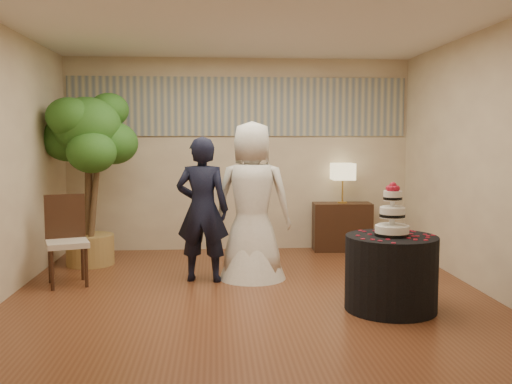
{
  "coord_description": "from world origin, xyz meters",
  "views": [
    {
      "loc": [
        -0.35,
        -5.87,
        1.65
      ],
      "look_at": [
        0.1,
        0.4,
        1.05
      ],
      "focal_mm": 40.0,
      "sensor_mm": 36.0,
      "label": 1
    }
  ],
  "objects": [
    {
      "name": "wall_front",
      "position": [
        0.0,
        -2.5,
        1.4
      ],
      "size": [
        5.0,
        0.06,
        2.8
      ],
      "primitive_type": "cube",
      "color": "beige",
      "rests_on": "ground"
    },
    {
      "name": "console",
      "position": [
        1.5,
        2.27,
        0.35
      ],
      "size": [
        0.86,
        0.42,
        0.7
      ],
      "primitive_type": "cube",
      "rotation": [
        0.0,
        0.0,
        -0.05
      ],
      "color": "#321D12",
      "rests_on": "floor"
    },
    {
      "name": "table_lamp",
      "position": [
        1.5,
        2.27,
        0.99
      ],
      "size": [
        0.32,
        0.32,
        0.58
      ],
      "primitive_type": null,
      "color": "#CAB985",
      "rests_on": "console"
    },
    {
      "name": "wall_right",
      "position": [
        2.5,
        0.0,
        1.4
      ],
      "size": [
        0.06,
        5.0,
        2.8
      ],
      "primitive_type": "cube",
      "color": "beige",
      "rests_on": "ground"
    },
    {
      "name": "wedding_cake",
      "position": [
        1.33,
        -0.62,
        0.98
      ],
      "size": [
        0.33,
        0.33,
        0.52
      ],
      "primitive_type": null,
      "color": "white",
      "rests_on": "cake_table"
    },
    {
      "name": "wall_back",
      "position": [
        0.0,
        2.5,
        1.4
      ],
      "size": [
        5.0,
        0.06,
        2.8
      ],
      "primitive_type": "cube",
      "color": "beige",
      "rests_on": "ground"
    },
    {
      "name": "bride",
      "position": [
        0.08,
        0.71,
        0.92
      ],
      "size": [
        1.04,
        0.95,
        1.84
      ],
      "primitive_type": "imported",
      "rotation": [
        0.0,
        0.0,
        2.95
      ],
      "color": "white",
      "rests_on": "floor"
    },
    {
      "name": "wall_left",
      "position": [
        -2.5,
        0.0,
        1.4
      ],
      "size": [
        0.06,
        5.0,
        2.8
      ],
      "primitive_type": "cube",
      "color": "beige",
      "rests_on": "ground"
    },
    {
      "name": "ficus_tree",
      "position": [
        -1.98,
        1.58,
        1.14
      ],
      "size": [
        1.54,
        1.54,
        2.29
      ],
      "primitive_type": null,
      "rotation": [
        0.0,
        0.0,
        0.73
      ],
      "color": "#2C601E",
      "rests_on": "floor"
    },
    {
      "name": "ceiling",
      "position": [
        0.0,
        0.0,
        2.8
      ],
      "size": [
        5.0,
        5.0,
        0.0
      ],
      "primitive_type": "cube",
      "color": "white",
      "rests_on": "wall_back"
    },
    {
      "name": "groom",
      "position": [
        -0.5,
        0.63,
        0.83
      ],
      "size": [
        0.67,
        0.5,
        1.66
      ],
      "primitive_type": "imported",
      "rotation": [
        0.0,
        0.0,
        2.97
      ],
      "color": "black",
      "rests_on": "floor"
    },
    {
      "name": "floor",
      "position": [
        0.0,
        0.0,
        0.0
      ],
      "size": [
        5.0,
        5.0,
        0.0
      ],
      "primitive_type": "cube",
      "color": "brown",
      "rests_on": "ground"
    },
    {
      "name": "mural_border",
      "position": [
        0.0,
        2.48,
        2.1
      ],
      "size": [
        4.9,
        0.02,
        0.85
      ],
      "primitive_type": "cube",
      "color": "gray",
      "rests_on": "wall_back"
    },
    {
      "name": "cake_table",
      "position": [
        1.33,
        -0.62,
        0.36
      ],
      "size": [
        0.96,
        0.96,
        0.72
      ],
      "primitive_type": "cylinder",
      "rotation": [
        0.0,
        0.0,
        -0.1
      ],
      "color": "black",
      "rests_on": "floor"
    },
    {
      "name": "side_chair",
      "position": [
        -2.01,
        0.54,
        0.5
      ],
      "size": [
        0.59,
        0.61,
        1.01
      ],
      "primitive_type": null,
      "rotation": [
        0.0,
        0.0,
        0.33
      ],
      "color": "#321D12",
      "rests_on": "floor"
    }
  ]
}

